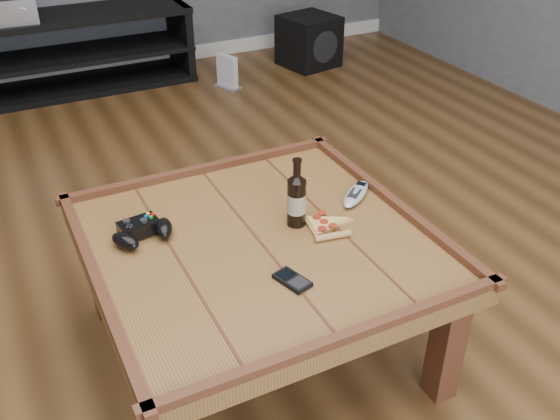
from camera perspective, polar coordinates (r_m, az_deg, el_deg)
name	(u,v)px	position (r m, az deg, el deg)	size (l,w,h in m)	color
ground	(261,348)	(2.18, -1.74, -12.53)	(6.00, 6.00, 0.00)	#402812
baseboard	(81,69)	(4.69, -17.76, 12.16)	(5.00, 0.02, 0.10)	silver
coffee_table	(259,256)	(1.93, -1.93, -4.22)	(1.03, 1.03, 0.48)	brown
media_console	(83,51)	(4.41, -17.57, 13.66)	(1.40, 0.45, 0.50)	black
beer_bottle	(297,199)	(1.92, 1.52, 1.03)	(0.06, 0.06, 0.23)	black
game_controller	(142,231)	(1.93, -12.47, -1.91)	(0.21, 0.15, 0.06)	black
pizza_slice	(325,226)	(1.95, 4.15, -1.43)	(0.16, 0.22, 0.02)	tan
smartphone	(292,280)	(1.72, 1.14, -6.43)	(0.09, 0.12, 0.01)	black
remote_control	(356,194)	(2.11, 6.95, 1.47)	(0.19, 0.17, 0.03)	#A0A4AE
subwoofer	(309,41)	(4.67, 2.67, 15.18)	(0.42, 0.42, 0.36)	black
game_console	(227,73)	(4.26, -4.84, 12.35)	(0.16, 0.20, 0.22)	slate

